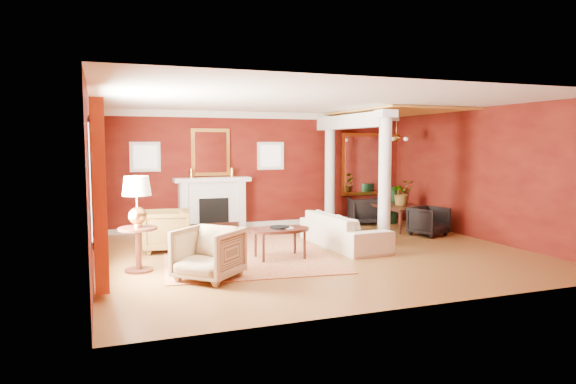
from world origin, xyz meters
name	(u,v)px	position (x,y,z in m)	size (l,w,h in m)	color
ground	(315,253)	(0.00, 0.00, 0.00)	(8.00, 8.00, 0.00)	brown
room_shell	(316,148)	(0.00, 0.00, 2.02)	(8.04, 7.04, 2.92)	#641B0D
fireplace	(212,204)	(-1.30, 3.32, 0.65)	(1.85, 0.42, 1.29)	silver
overmantel_mirror	(211,152)	(-1.30, 3.45, 1.90)	(0.95, 0.07, 1.15)	gold
flank_window_left	(145,157)	(-2.85, 3.46, 1.80)	(0.70, 0.07, 0.70)	silver
flank_window_right	(271,156)	(0.25, 3.46, 1.80)	(0.70, 0.07, 0.70)	silver
left_window	(98,188)	(-3.89, -0.60, 1.42)	(0.21, 2.55, 2.60)	white
column_front	(385,176)	(1.70, 0.30, 1.43)	(0.36, 0.36, 2.80)	silver
column_back	(330,170)	(1.70, 3.00, 1.43)	(0.36, 0.36, 2.80)	silver
header_beam	(350,122)	(1.70, 1.90, 2.62)	(0.30, 3.20, 0.32)	silver
amber_ceiling	(396,112)	(2.85, 1.75, 2.87)	(2.30, 3.40, 0.04)	gold
dining_mirror	(363,164)	(2.90, 3.45, 1.55)	(1.30, 0.07, 1.70)	gold
chandelier	(396,138)	(2.90, 1.80, 2.25)	(0.60, 0.62, 0.75)	#B37E38
crown_trim	(261,115)	(0.00, 3.46, 2.82)	(8.00, 0.08, 0.16)	silver
base_trim	(262,224)	(0.00, 3.46, 0.06)	(8.00, 0.08, 0.12)	silver
rug	(245,253)	(-1.28, 0.44, 0.01)	(3.04, 4.05, 0.02)	maroon
sofa	(344,225)	(0.79, 0.36, 0.45)	(2.33, 0.68, 0.91)	beige
armchair_leopard	(166,229)	(-2.67, 1.16, 0.45)	(0.87, 0.82, 0.90)	black
armchair_stripe	(208,251)	(-2.33, -1.25, 0.45)	(0.87, 0.82, 0.90)	tan
coffee_table	(280,231)	(-0.81, -0.23, 0.52)	(1.12, 1.12, 0.56)	black
coffee_book	(284,223)	(-0.75, -0.30, 0.67)	(0.16, 0.02, 0.23)	black
side_table	(137,207)	(-3.31, -0.32, 1.07)	(0.63, 0.63, 1.58)	black
dining_table	(398,210)	(3.10, 1.96, 0.46)	(1.65, 0.58, 0.92)	black
dining_chair_near	(429,220)	(3.19, 0.82, 0.37)	(0.72, 0.67, 0.74)	black
dining_chair_far	(364,210)	(2.63, 2.86, 0.38)	(0.74, 0.70, 0.77)	black
green_urn	(390,209)	(3.38, 2.80, 0.39)	(0.41, 0.41, 0.98)	#154422
potted_plant	(402,182)	(3.18, 1.93, 1.16)	(0.57, 0.63, 0.49)	#26591E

